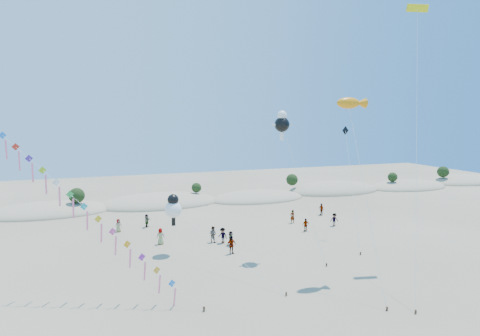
% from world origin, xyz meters
% --- Properties ---
extents(dune_ridge, '(145.30, 11.49, 5.57)m').
position_xyz_m(dune_ridge, '(1.06, 45.14, 0.11)').
color(dune_ridge, gray).
rests_on(dune_ridge, ground).
extents(kite_train, '(21.66, 14.55, 19.73)m').
position_xyz_m(kite_train, '(-13.60, 16.09, 10.20)').
color(kite_train, '#3F2D1E').
rests_on(kite_train, ground).
extents(fish_kite, '(2.85, 7.67, 15.21)m').
position_xyz_m(fish_kite, '(11.41, 11.31, 14.68)').
color(fish_kite, '#3F2D1E').
rests_on(fish_kite, ground).
extents(cartoon_kite_low, '(7.20, 13.50, 6.03)m').
position_xyz_m(cartoon_kite_low, '(-1.99, 21.31, 4.68)').
color(cartoon_kite_low, '#3F2D1E').
rests_on(cartoon_kite_low, ground).
extents(cartoon_kite_high, '(3.50, 5.47, 14.21)m').
position_xyz_m(cartoon_kite_high, '(8.06, 17.72, 13.01)').
color(cartoon_kite_high, '#3F2D1E').
rests_on(cartoon_kite_high, ground).
extents(parafoil_kite, '(9.24, 10.69, 23.97)m').
position_xyz_m(parafoil_kite, '(19.43, 13.07, 22.91)').
color(parafoil_kite, '#3F2D1E').
rests_on(parafoil_kite, ground).
extents(dark_kite, '(3.29, 7.48, 12.60)m').
position_xyz_m(dark_kite, '(17.35, 19.99, 8.97)').
color(dark_kite, '#3F2D1E').
rests_on(dark_kite, ground).
extents(beachgoers, '(27.90, 14.04, 1.79)m').
position_xyz_m(beachgoers, '(5.34, 25.38, 0.83)').
color(beachgoers, slate).
rests_on(beachgoers, ground).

